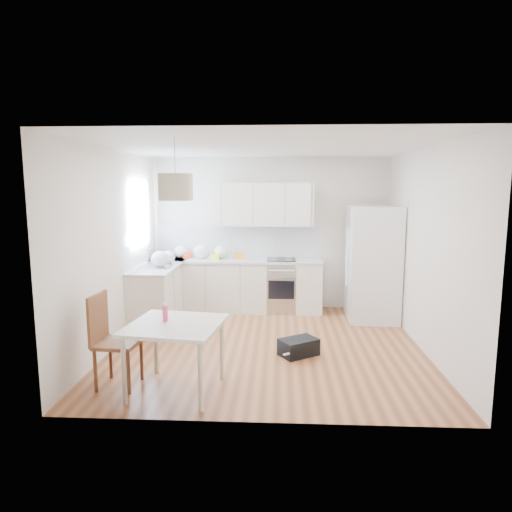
{
  "coord_description": "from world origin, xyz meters",
  "views": [
    {
      "loc": [
        0.16,
        -6.08,
        2.18
      ],
      "look_at": [
        -0.17,
        0.4,
        1.2
      ],
      "focal_mm": 32.0,
      "sensor_mm": 36.0,
      "label": 1
    }
  ],
  "objects": [
    {
      "name": "cabinets_left",
      "position": [
        -1.8,
        1.2,
        0.44
      ],
      "size": [
        0.6,
        1.8,
        0.88
      ],
      "primitive_type": "cube",
      "color": "silver",
      "rests_on": "floor"
    },
    {
      "name": "window_glassblock",
      "position": [
        -2.09,
        1.15,
        1.75
      ],
      "size": [
        0.02,
        1.0,
        1.0
      ],
      "primitive_type": "cube",
      "color": "#BFE0F9",
      "rests_on": "wall_left"
    },
    {
      "name": "snack_orange",
      "position": [
        -0.55,
        1.86,
        0.97
      ],
      "size": [
        0.16,
        0.12,
        0.1
      ],
      "primitive_type": "cube",
      "rotation": [
        0.0,
        0.0,
        0.24
      ],
      "color": "orange",
      "rests_on": "counter_back"
    },
    {
      "name": "grocery_bag_c",
      "position": [
        -0.88,
        1.89,
        1.03
      ],
      "size": [
        0.25,
        0.21,
        0.22
      ],
      "primitive_type": "ellipsoid",
      "color": "white",
      "rests_on": "counter_back"
    },
    {
      "name": "backsplash_left",
      "position": [
        -2.09,
        1.2,
        1.21
      ],
      "size": [
        0.01,
        1.8,
        0.58
      ],
      "primitive_type": "cube",
      "color": "white",
      "rests_on": "wall_left"
    },
    {
      "name": "range_oven",
      "position": [
        0.2,
        1.8,
        0.44
      ],
      "size": [
        0.5,
        0.61,
        0.88
      ],
      "primitive_type": null,
      "color": "#B8BBBD",
      "rests_on": "floor"
    },
    {
      "name": "upper_cabinets",
      "position": [
        -0.15,
        1.94,
        1.88
      ],
      "size": [
        1.7,
        0.32,
        0.75
      ],
      "primitive_type": "cube",
      "color": "silver",
      "rests_on": "wall_back"
    },
    {
      "name": "grocery_bag_e",
      "position": [
        -1.73,
        0.99,
        1.05
      ],
      "size": [
        0.28,
        0.24,
        0.25
      ],
      "primitive_type": "ellipsoid",
      "color": "white",
      "rests_on": "counter_left"
    },
    {
      "name": "dining_table",
      "position": [
        -0.93,
        -1.47,
        0.67
      ],
      "size": [
        1.07,
        1.07,
        0.75
      ],
      "rotation": [
        0.0,
        0.0,
        -0.14
      ],
      "color": "beige",
      "rests_on": "floor"
    },
    {
      "name": "wall_right",
      "position": [
        2.1,
        0.0,
        1.35
      ],
      "size": [
        0.0,
        4.2,
        4.2
      ],
      "primitive_type": "plane",
      "rotation": [
        1.57,
        0.0,
        -1.57
      ],
      "color": "white",
      "rests_on": "floor"
    },
    {
      "name": "pendant_lamp",
      "position": [
        -0.93,
        -1.28,
        2.18
      ],
      "size": [
        0.41,
        0.41,
        0.28
      ],
      "primitive_type": "cylinder",
      "rotation": [
        0.0,
        0.0,
        -0.13
      ],
      "color": "beige",
      "rests_on": "ceiling"
    },
    {
      "name": "drink_bottle",
      "position": [
        -1.06,
        -1.38,
        0.85
      ],
      "size": [
        0.08,
        0.08,
        0.21
      ],
      "primitive_type": "cylinder",
      "rotation": [
        0.0,
        0.0,
        0.42
      ],
      "color": "#E13E72",
      "rests_on": "dining_table"
    },
    {
      "name": "cabinets_back",
      "position": [
        -0.6,
        1.8,
        0.44
      ],
      "size": [
        3.0,
        0.6,
        0.88
      ],
      "primitive_type": "cube",
      "color": "silver",
      "rests_on": "floor"
    },
    {
      "name": "snack_yellow",
      "position": [
        -0.96,
        1.77,
        0.97
      ],
      "size": [
        0.16,
        0.11,
        0.11
      ],
      "primitive_type": "cube",
      "rotation": [
        0.0,
        0.0,
        -0.11
      ],
      "color": "yellow",
      "rests_on": "counter_back"
    },
    {
      "name": "sink",
      "position": [
        -1.8,
        1.15,
        0.92
      ],
      "size": [
        0.5,
        0.8,
        0.16
      ],
      "primitive_type": null,
      "color": "#B8BBBD",
      "rests_on": "counter_left"
    },
    {
      "name": "gym_bag",
      "position": [
        0.42,
        -0.35,
        0.11
      ],
      "size": [
        0.57,
        0.52,
        0.22
      ],
      "primitive_type": "cube",
      "rotation": [
        0.0,
        0.0,
        0.59
      ],
      "color": "black",
      "rests_on": "floor"
    },
    {
      "name": "counter_back",
      "position": [
        -0.6,
        1.8,
        0.9
      ],
      "size": [
        3.02,
        0.64,
        0.04
      ],
      "primitive_type": "cube",
      "color": "#B8BABD",
      "rests_on": "cabinets_back"
    },
    {
      "name": "refrigerator",
      "position": [
        1.71,
        1.41,
        0.94
      ],
      "size": [
        0.91,
        0.96,
        1.88
      ],
      "primitive_type": null,
      "rotation": [
        0.0,
        0.0,
        -0.02
      ],
      "color": "white",
      "rests_on": "floor"
    },
    {
      "name": "wall_back",
      "position": [
        0.0,
        2.1,
        1.35
      ],
      "size": [
        4.2,
        0.0,
        4.2
      ],
      "primitive_type": "plane",
      "rotation": [
        1.57,
        0.0,
        0.0
      ],
      "color": "white",
      "rests_on": "floor"
    },
    {
      "name": "floor",
      "position": [
        0.0,
        0.0,
        0.0
      ],
      "size": [
        4.2,
        4.2,
        0.0
      ],
      "primitive_type": "plane",
      "color": "brown",
      "rests_on": "ground"
    },
    {
      "name": "grocery_bag_b",
      "position": [
        -1.22,
        1.84,
        1.04
      ],
      "size": [
        0.27,
        0.23,
        0.24
      ],
      "primitive_type": "ellipsoid",
      "color": "white",
      "rests_on": "counter_back"
    },
    {
      "name": "snack_red",
      "position": [
        -1.47,
        1.88,
        0.97
      ],
      "size": [
        0.18,
        0.17,
        0.1
      ],
      "primitive_type": "cube",
      "rotation": [
        0.0,
        0.0,
        0.75
      ],
      "color": "red",
      "rests_on": "counter_back"
    },
    {
      "name": "wall_left",
      "position": [
        -2.1,
        0.0,
        1.35
      ],
      "size": [
        0.0,
        4.2,
        4.2
      ],
      "primitive_type": "plane",
      "rotation": [
        1.57,
        0.0,
        1.57
      ],
      "color": "white",
      "rests_on": "floor"
    },
    {
      "name": "grocery_bag_d",
      "position": [
        -1.69,
        1.35,
        1.03
      ],
      "size": [
        0.23,
        0.2,
        0.21
      ],
      "primitive_type": "ellipsoid",
      "color": "white",
      "rests_on": "counter_back"
    },
    {
      "name": "backsplash_back",
      "position": [
        -0.6,
        2.09,
        1.21
      ],
      "size": [
        3.0,
        0.01,
        0.58
      ],
      "primitive_type": "cube",
      "color": "white",
      "rests_on": "wall_back"
    },
    {
      "name": "grocery_bag_a",
      "position": [
        -1.6,
        1.91,
        1.03
      ],
      "size": [
        0.25,
        0.21,
        0.22
      ],
      "primitive_type": "ellipsoid",
      "color": "white",
      "rests_on": "counter_back"
    },
    {
      "name": "counter_left",
      "position": [
        -1.8,
        1.2,
        0.9
      ],
      "size": [
        0.64,
        1.82,
        0.04
      ],
      "primitive_type": "cube",
      "color": "#B8BABD",
      "rests_on": "cabinets_left"
    },
    {
      "name": "ceiling",
      "position": [
        0.0,
        0.0,
        2.7
      ],
      "size": [
        4.2,
        4.2,
        0.0
      ],
      "primitive_type": "plane",
      "rotation": [
        3.14,
        0.0,
        0.0
      ],
      "color": "white",
      "rests_on": "wall_back"
    },
    {
      "name": "dining_chair",
      "position": [
        -1.59,
        -1.38,
        0.52
      ],
      "size": [
        0.47,
        0.47,
        1.04
      ],
      "primitive_type": null,
      "rotation": [
        0.0,
        0.0,
        -0.08
      ],
      "color": "#502818",
      "rests_on": "floor"
    }
  ]
}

